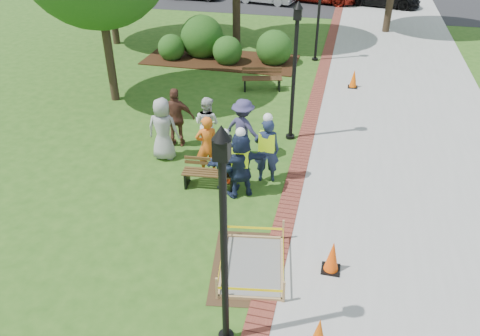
% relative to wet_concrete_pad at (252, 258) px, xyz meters
% --- Properties ---
extents(ground, '(100.00, 100.00, 0.00)m').
position_rel_wet_concrete_pad_xyz_m(ground, '(-1.32, 1.09, -0.23)').
color(ground, '#285116').
rests_on(ground, ground).
extents(sidewalk, '(6.00, 60.00, 0.02)m').
position_rel_wet_concrete_pad_xyz_m(sidewalk, '(3.68, 11.09, -0.22)').
color(sidewalk, '#9E9E99').
rests_on(sidewalk, ground).
extents(brick_edging, '(0.50, 60.00, 0.03)m').
position_rel_wet_concrete_pad_xyz_m(brick_edging, '(0.43, 11.09, -0.22)').
color(brick_edging, maroon).
rests_on(brick_edging, ground).
extents(mulch_bed, '(7.00, 3.00, 0.05)m').
position_rel_wet_concrete_pad_xyz_m(mulch_bed, '(-4.32, 13.09, -0.21)').
color(mulch_bed, '#381E0F').
rests_on(mulch_bed, ground).
extents(wet_concrete_pad, '(2.05, 2.55, 0.55)m').
position_rel_wet_concrete_pad_xyz_m(wet_concrete_pad, '(0.00, 0.00, 0.00)').
color(wet_concrete_pad, '#47331E').
rests_on(wet_concrete_pad, ground).
extents(bench_near, '(1.47, 0.62, 0.77)m').
position_rel_wet_concrete_pad_xyz_m(bench_near, '(-1.77, 2.77, 0.01)').
color(bench_near, brown).
rests_on(bench_near, ground).
extents(bench_far, '(1.64, 0.89, 0.84)m').
position_rel_wet_concrete_pad_xyz_m(bench_far, '(-1.76, 9.94, 0.04)').
color(bench_far, '#4F351B').
rests_on(bench_far, ground).
extents(cone_front, '(0.39, 0.39, 0.76)m').
position_rel_wet_concrete_pad_xyz_m(cone_front, '(1.54, -1.76, 0.13)').
color(cone_front, black).
rests_on(cone_front, ground).
extents(cone_back, '(0.39, 0.39, 0.77)m').
position_rel_wet_concrete_pad_xyz_m(cone_back, '(1.63, 0.28, 0.14)').
color(cone_back, black).
rests_on(cone_back, ground).
extents(cone_far, '(0.38, 0.38, 0.74)m').
position_rel_wet_concrete_pad_xyz_m(cone_far, '(1.75, 11.00, 0.12)').
color(cone_far, black).
rests_on(cone_far, ground).
extents(toolbox, '(0.45, 0.34, 0.20)m').
position_rel_wet_concrete_pad_xyz_m(toolbox, '(-1.32, 3.13, -0.13)').
color(toolbox, '#A6280C').
rests_on(toolbox, ground).
extents(lamp_near, '(0.28, 0.28, 4.26)m').
position_rel_wet_concrete_pad_xyz_m(lamp_near, '(-0.07, -1.91, 2.25)').
color(lamp_near, black).
rests_on(lamp_near, ground).
extents(lamp_mid, '(0.28, 0.28, 4.26)m').
position_rel_wet_concrete_pad_xyz_m(lamp_mid, '(-0.07, 6.09, 2.25)').
color(lamp_mid, black).
rests_on(lamp_mid, ground).
extents(lamp_far, '(0.28, 0.28, 4.26)m').
position_rel_wet_concrete_pad_xyz_m(lamp_far, '(-0.07, 14.09, 2.25)').
color(lamp_far, black).
rests_on(lamp_far, ground).
extents(shrub_a, '(1.24, 1.24, 1.24)m').
position_rel_wet_concrete_pad_xyz_m(shrub_a, '(-6.59, 12.72, -0.23)').
color(shrub_a, '#174914').
rests_on(shrub_a, ground).
extents(shrub_b, '(2.02, 2.02, 2.02)m').
position_rel_wet_concrete_pad_xyz_m(shrub_b, '(-5.37, 13.58, -0.23)').
color(shrub_b, '#174914').
rests_on(shrub_b, ground).
extents(shrub_c, '(1.34, 1.34, 1.34)m').
position_rel_wet_concrete_pad_xyz_m(shrub_c, '(-3.91, 12.72, -0.23)').
color(shrub_c, '#174914').
rests_on(shrub_c, ground).
extents(shrub_d, '(1.62, 1.62, 1.62)m').
position_rel_wet_concrete_pad_xyz_m(shrub_d, '(-1.87, 13.24, -0.23)').
color(shrub_d, '#174914').
rests_on(shrub_d, ground).
extents(shrub_e, '(1.04, 1.04, 1.04)m').
position_rel_wet_concrete_pad_xyz_m(shrub_e, '(-4.44, 13.79, -0.23)').
color(shrub_e, '#174914').
rests_on(shrub_e, ground).
extents(casual_person_a, '(0.62, 0.42, 1.87)m').
position_rel_wet_concrete_pad_xyz_m(casual_person_a, '(-3.52, 3.98, 0.70)').
color(casual_person_a, gray).
rests_on(casual_person_a, ground).
extents(casual_person_b, '(0.66, 0.56, 1.75)m').
position_rel_wet_concrete_pad_xyz_m(casual_person_b, '(-2.02, 3.42, 0.64)').
color(casual_person_b, orange).
rests_on(casual_person_b, ground).
extents(casual_person_c, '(0.62, 0.50, 1.69)m').
position_rel_wet_concrete_pad_xyz_m(casual_person_c, '(-2.44, 4.79, 0.61)').
color(casual_person_c, silver).
rests_on(casual_person_c, ground).
extents(casual_person_d, '(0.66, 0.49, 1.87)m').
position_rel_wet_concrete_pad_xyz_m(casual_person_d, '(-3.41, 4.80, 0.70)').
color(casual_person_d, brown).
rests_on(casual_person_d, ground).
extents(casual_person_e, '(0.68, 0.55, 1.82)m').
position_rel_wet_concrete_pad_xyz_m(casual_person_e, '(-1.27, 4.58, 0.68)').
color(casual_person_e, '#3A365F').
rests_on(casual_person_e, ground).
extents(hivis_worker_a, '(0.68, 0.62, 1.95)m').
position_rel_wet_concrete_pad_xyz_m(hivis_worker_a, '(-0.88, 2.61, 0.73)').
color(hivis_worker_a, '#18273E').
rests_on(hivis_worker_a, ground).
extents(hivis_worker_b, '(0.66, 0.49, 2.01)m').
position_rel_wet_concrete_pad_xyz_m(hivis_worker_b, '(-0.37, 3.46, 0.75)').
color(hivis_worker_b, '#16273B').
rests_on(hivis_worker_b, ground).
extents(hivis_worker_c, '(0.59, 0.47, 1.76)m').
position_rel_wet_concrete_pad_xyz_m(hivis_worker_c, '(-1.35, 2.80, 0.65)').
color(hivis_worker_c, '#1A2744').
rests_on(hivis_worker_c, ground).
extents(parked_car_b, '(2.69, 4.64, 1.42)m').
position_rel_wet_concrete_pad_xyz_m(parked_car_b, '(-4.58, 25.40, -0.23)').
color(parked_car_b, '#A8A9AD').
rests_on(parked_car_b, ground).
extents(parked_car_c, '(3.13, 5.20, 1.58)m').
position_rel_wet_concrete_pad_xyz_m(parked_car_c, '(-0.91, 26.82, -0.23)').
color(parked_car_c, maroon).
rests_on(parked_car_c, ground).
extents(parked_car_d, '(3.07, 5.08, 1.55)m').
position_rel_wet_concrete_pad_xyz_m(parked_car_d, '(3.13, 26.47, -0.23)').
color(parked_car_d, black).
rests_on(parked_car_d, ground).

